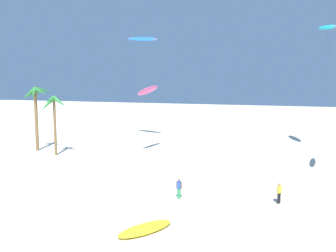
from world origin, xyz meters
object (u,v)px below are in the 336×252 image
palm_tree_1 (54,106)px  flying_kite_5 (142,39)px  person_near_right (279,192)px  flying_kite_0 (327,27)px  palm_tree_0 (36,99)px  person_foreground_walker (179,187)px  grounded_kite_0 (145,229)px  flying_kite_1 (148,90)px

palm_tree_1 → flying_kite_5: size_ratio=0.45×
person_near_right → flying_kite_0: bearing=81.3°
palm_tree_0 → flying_kite_0: (35.66, 13.32, 9.28)m
person_foreground_walker → palm_tree_1: bearing=152.7°
palm_tree_0 → flying_kite_5: flying_kite_5 is taller
palm_tree_1 → flying_kite_5: (5.28, 14.48, 9.60)m
palm_tree_0 → palm_tree_1: bearing=-21.2°
palm_tree_0 → grounded_kite_0: palm_tree_0 is taller
palm_tree_0 → flying_kite_0: 39.18m
palm_tree_1 → person_near_right: palm_tree_1 is taller
palm_tree_0 → flying_kite_1: bearing=14.1°
grounded_kite_0 → person_foreground_walker: person_foreground_walker is taller
flying_kite_1 → flying_kite_5: size_ratio=0.65×
flying_kite_5 → person_near_right: (22.42, -23.25, -14.92)m
person_foreground_walker → person_near_right: person_foreground_walker is taller
grounded_kite_0 → flying_kite_5: bearing=115.7°
flying_kite_0 → person_near_right: flying_kite_0 is taller
flying_kite_5 → flying_kite_0: bearing=1.1°
person_foreground_walker → person_near_right: (7.39, 1.71, -0.02)m
flying_kite_1 → person_near_right: bearing=-39.3°
palm_tree_1 → person_near_right: bearing=-17.6°
flying_kite_1 → flying_kite_0: bearing=24.7°
person_foreground_walker → palm_tree_0: bearing=153.7°
palm_tree_0 → flying_kite_5: size_ratio=0.52×
palm_tree_1 → flying_kite_1: (10.41, 5.39, 1.93)m
grounded_kite_0 → person_foreground_walker: 6.62m
person_near_right → palm_tree_0: bearing=161.9°
grounded_kite_0 → person_foreground_walker: size_ratio=2.46×
palm_tree_1 → grounded_kite_0: 27.31m
flying_kite_5 → person_foreground_walker: (15.03, -24.96, -14.90)m
person_near_right → flying_kite_1: bearing=140.7°
flying_kite_1 → flying_kite_5: 12.96m
person_foreground_walker → person_near_right: size_ratio=1.03×
grounded_kite_0 → flying_kite_0: bearing=71.3°
palm_tree_0 → grounded_kite_0: bearing=-37.1°
grounded_kite_0 → palm_tree_1: bearing=140.2°
palm_tree_0 → flying_kite_1: size_ratio=0.80×
person_foreground_walker → flying_kite_1: bearing=121.9°
palm_tree_0 → person_near_right: palm_tree_0 is taller
palm_tree_0 → person_foreground_walker: (24.63, -12.16, -5.98)m
palm_tree_0 → palm_tree_1: size_ratio=1.14×
palm_tree_0 → person_near_right: 34.21m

